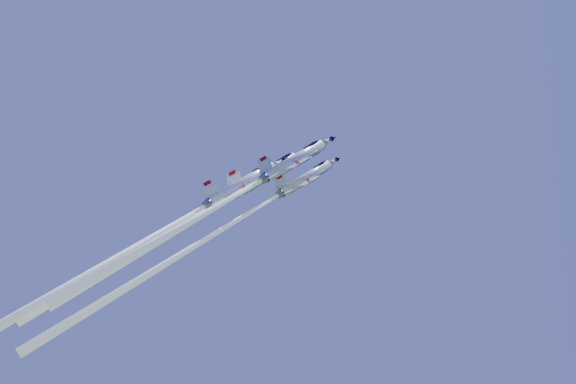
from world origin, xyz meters
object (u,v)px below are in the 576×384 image
(jet_right, at_px, (215,207))
(jet_left, at_px, (187,221))
(jet_slot, at_px, (113,260))
(jet_lead, at_px, (207,238))

(jet_right, bearing_deg, jet_left, -174.19)
(jet_slot, bearing_deg, jet_lead, 93.18)
(jet_left, bearing_deg, jet_slot, -72.78)
(jet_left, relative_size, jet_right, 1.08)
(jet_left, height_order, jet_right, jet_left)
(jet_lead, distance_m, jet_slot, 15.83)
(jet_lead, distance_m, jet_right, 8.32)
(jet_left, height_order, jet_slot, jet_left)
(jet_lead, relative_size, jet_left, 1.09)
(jet_lead, height_order, jet_right, jet_right)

